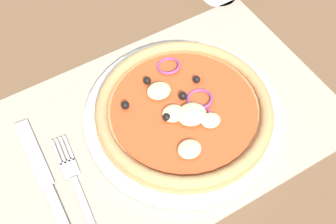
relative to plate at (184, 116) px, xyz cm
name	(u,v)px	position (x,y,z in cm)	size (l,w,h in cm)	color
ground_plane	(163,129)	(-3.15, 0.83, -2.23)	(190.00, 140.00, 2.40)	brown
placemat	(163,124)	(-3.15, 0.83, -0.83)	(51.44, 33.20, 0.40)	#A39984
plate	(184,116)	(0.00, 0.00, 0.00)	(29.14, 29.14, 1.26)	white
pizza	(184,109)	(-0.01, -0.01, 1.72)	(25.91, 25.91, 2.58)	tan
fork	(76,184)	(-18.18, -1.77, -0.41)	(3.33, 18.06, 0.44)	silver
knife	(43,175)	(-21.48, 1.81, -0.37)	(2.62, 20.06, 0.62)	silver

